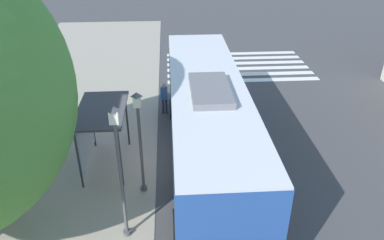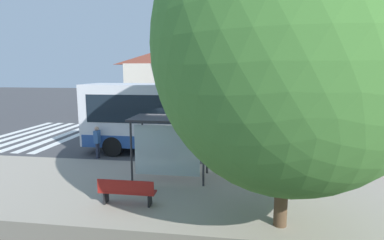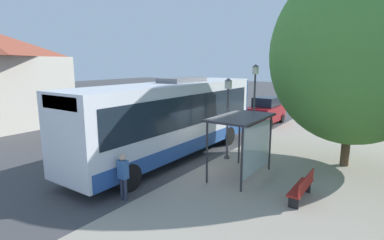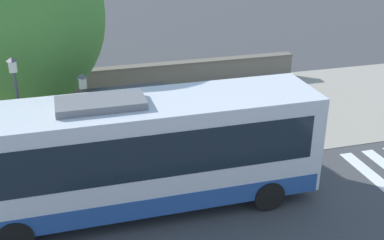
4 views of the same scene
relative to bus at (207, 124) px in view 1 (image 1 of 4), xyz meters
The scene contains 9 objects.
ground_plane 2.77m from the bus, 167.53° to the left, with size 120.00×120.00×0.00m, color #424244.
sidewalk_plaza 6.71m from the bus, behind, with size 9.00×44.00×0.02m.
crosswalk_stripes 11.38m from the bus, 74.00° to the left, with size 9.00×5.25×0.01m.
bus is the anchor object (origin of this frame).
bus_shelter 3.98m from the bus, behind, with size 1.72×3.04×2.45m.
pedestrian 4.98m from the bus, 108.90° to the left, with size 0.34×0.22×1.58m.
bench 6.76m from the bus, 168.51° to the left, with size 0.40×1.82×0.88m.
street_lamp_near 2.63m from the bus, 152.97° to the right, with size 0.28×0.28×3.83m.
street_lamp_far 4.32m from the bus, 129.90° to the right, with size 0.28×0.28×4.44m.
Camera 1 is at (0.61, -12.14, 8.67)m, focal length 35.00 mm.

